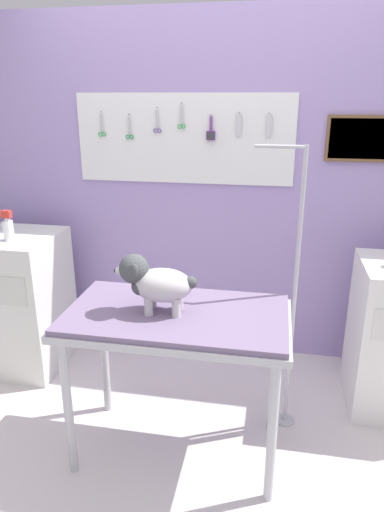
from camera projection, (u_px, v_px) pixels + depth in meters
The scene contains 7 objects.
ground at pixel (172, 473), 2.32m from camera, with size 4.40×4.00×0.04m, color silver.
rear_wall_panel at pixel (211, 192), 3.12m from camera, with size 4.00×0.11×2.30m.
grooming_table at pixel (177, 327), 2.22m from camera, with size 1.08×0.61×0.81m.
grooming_arm at pixel (292, 307), 2.42m from camera, with size 0.30×0.11×1.56m.
dog at pixel (154, 282), 2.15m from camera, with size 0.39×0.19×0.28m.
counter_left at pixel (4, 300), 3.13m from camera, with size 0.80×0.58×0.93m.
conditioner_bottle at pixel (8, 228), 2.84m from camera, with size 0.06×0.06×0.19m.
Camera 1 is at (0.44, -1.78, 1.78)m, focal length 32.32 mm.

